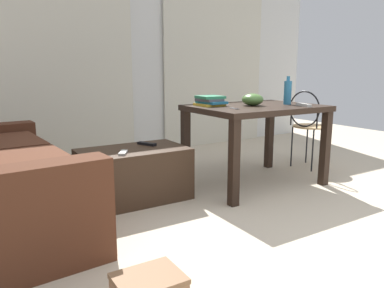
{
  "coord_description": "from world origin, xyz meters",
  "views": [
    {
      "loc": [
        -2.06,
        -1.04,
        1.07
      ],
      "look_at": [
        -0.35,
        1.76,
        0.41
      ],
      "focal_mm": 34.68,
      "sensor_mm": 36.0,
      "label": 1
    }
  ],
  "objects_px": {
    "coffee_table": "(134,174)",
    "book_stack": "(210,101)",
    "tv_remote_on_table": "(304,105)",
    "craft_table": "(256,117)",
    "bowl": "(253,100)",
    "bottle_near": "(288,92)",
    "scissors": "(235,109)",
    "wire_chair": "(308,120)",
    "tv_remote_primary": "(123,153)",
    "tv_remote_secondary": "(147,144)"
  },
  "relations": [
    {
      "from": "tv_remote_on_table",
      "to": "bottle_near",
      "type": "bearing_deg",
      "value": 99.19
    },
    {
      "from": "wire_chair",
      "to": "tv_remote_secondary",
      "type": "xyz_separation_m",
      "value": [
        -1.85,
        0.12,
        -0.09
      ]
    },
    {
      "from": "bowl",
      "to": "tv_remote_primary",
      "type": "distance_m",
      "value": 1.3
    },
    {
      "from": "book_stack",
      "to": "tv_remote_primary",
      "type": "xyz_separation_m",
      "value": [
        -0.91,
        -0.15,
        -0.35
      ]
    },
    {
      "from": "bowl",
      "to": "scissors",
      "type": "bearing_deg",
      "value": -154.04
    },
    {
      "from": "tv_remote_on_table",
      "to": "book_stack",
      "type": "bearing_deg",
      "value": 158.84
    },
    {
      "from": "book_stack",
      "to": "wire_chair",
      "type": "bearing_deg",
      "value": -2.45
    },
    {
      "from": "craft_table",
      "to": "book_stack",
      "type": "xyz_separation_m",
      "value": [
        -0.38,
        0.19,
        0.15
      ]
    },
    {
      "from": "craft_table",
      "to": "bottle_near",
      "type": "bearing_deg",
      "value": -12.71
    },
    {
      "from": "coffee_table",
      "to": "wire_chair",
      "type": "distance_m",
      "value": 2.04
    },
    {
      "from": "scissors",
      "to": "tv_remote_primary",
      "type": "relative_size",
      "value": 0.86
    },
    {
      "from": "craft_table",
      "to": "tv_remote_secondary",
      "type": "height_order",
      "value": "craft_table"
    },
    {
      "from": "wire_chair",
      "to": "tv_remote_primary",
      "type": "xyz_separation_m",
      "value": [
        -2.15,
        -0.1,
        -0.09
      ]
    },
    {
      "from": "coffee_table",
      "to": "book_stack",
      "type": "bearing_deg",
      "value": 1.28
    },
    {
      "from": "craft_table",
      "to": "bowl",
      "type": "distance_m",
      "value": 0.17
    },
    {
      "from": "tv_remote_on_table",
      "to": "craft_table",
      "type": "bearing_deg",
      "value": 150.28
    },
    {
      "from": "scissors",
      "to": "tv_remote_primary",
      "type": "distance_m",
      "value": 1.0
    },
    {
      "from": "wire_chair",
      "to": "bottle_near",
      "type": "relative_size",
      "value": 3.23
    },
    {
      "from": "bottle_near",
      "to": "scissors",
      "type": "height_order",
      "value": "bottle_near"
    },
    {
      "from": "wire_chair",
      "to": "bowl",
      "type": "relative_size",
      "value": 4.33
    },
    {
      "from": "tv_remote_on_table",
      "to": "tv_remote_secondary",
      "type": "height_order",
      "value": "tv_remote_on_table"
    },
    {
      "from": "scissors",
      "to": "coffee_table",
      "type": "bearing_deg",
      "value": 157.53
    },
    {
      "from": "craft_table",
      "to": "wire_chair",
      "type": "height_order",
      "value": "wire_chair"
    },
    {
      "from": "craft_table",
      "to": "tv_remote_secondary",
      "type": "relative_size",
      "value": 6.51
    },
    {
      "from": "coffee_table",
      "to": "scissors",
      "type": "height_order",
      "value": "scissors"
    },
    {
      "from": "book_stack",
      "to": "tv_remote_secondary",
      "type": "relative_size",
      "value": 1.51
    },
    {
      "from": "coffee_table",
      "to": "wire_chair",
      "type": "relative_size",
      "value": 1.02
    },
    {
      "from": "tv_remote_on_table",
      "to": "tv_remote_primary",
      "type": "relative_size",
      "value": 1.32
    },
    {
      "from": "craft_table",
      "to": "book_stack",
      "type": "bearing_deg",
      "value": 153.07
    },
    {
      "from": "craft_table",
      "to": "scissors",
      "type": "xyz_separation_m",
      "value": [
        -0.36,
        -0.15,
        0.11
      ]
    },
    {
      "from": "wire_chair",
      "to": "tv_remote_on_table",
      "type": "bearing_deg",
      "value": -142.43
    },
    {
      "from": "coffee_table",
      "to": "tv_remote_primary",
      "type": "bearing_deg",
      "value": -136.03
    },
    {
      "from": "scissors",
      "to": "tv_remote_primary",
      "type": "xyz_separation_m",
      "value": [
        -0.93,
        0.2,
        -0.31
      ]
    },
    {
      "from": "wire_chair",
      "to": "tv_remote_on_table",
      "type": "distance_m",
      "value": 0.74
    },
    {
      "from": "wire_chair",
      "to": "tv_remote_on_table",
      "type": "height_order",
      "value": "wire_chair"
    },
    {
      "from": "tv_remote_on_table",
      "to": "scissors",
      "type": "distance_m",
      "value": 0.68
    },
    {
      "from": "coffee_table",
      "to": "tv_remote_on_table",
      "type": "height_order",
      "value": "tv_remote_on_table"
    },
    {
      "from": "book_stack",
      "to": "bottle_near",
      "type": "bearing_deg",
      "value": -20.73
    },
    {
      "from": "tv_remote_secondary",
      "to": "bowl",
      "type": "bearing_deg",
      "value": -40.78
    },
    {
      "from": "coffee_table",
      "to": "tv_remote_primary",
      "type": "height_order",
      "value": "tv_remote_primary"
    },
    {
      "from": "coffee_table",
      "to": "book_stack",
      "type": "xyz_separation_m",
      "value": [
        0.77,
        0.02,
        0.57
      ]
    },
    {
      "from": "tv_remote_on_table",
      "to": "tv_remote_secondary",
      "type": "relative_size",
      "value": 1.04
    },
    {
      "from": "craft_table",
      "to": "tv_remote_primary",
      "type": "height_order",
      "value": "craft_table"
    },
    {
      "from": "wire_chair",
      "to": "tv_remote_primary",
      "type": "distance_m",
      "value": 2.15
    },
    {
      "from": "bowl",
      "to": "tv_remote_primary",
      "type": "relative_size",
      "value": 1.38
    },
    {
      "from": "tv_remote_primary",
      "to": "wire_chair",
      "type": "bearing_deg",
      "value": 33.63
    },
    {
      "from": "tv_remote_primary",
      "to": "bottle_near",
      "type": "bearing_deg",
      "value": 26.91
    },
    {
      "from": "craft_table",
      "to": "bowl",
      "type": "bearing_deg",
      "value": 176.16
    },
    {
      "from": "bowl",
      "to": "tv_remote_on_table",
      "type": "distance_m",
      "value": 0.45
    },
    {
      "from": "book_stack",
      "to": "tv_remote_on_table",
      "type": "bearing_deg",
      "value": -35.36
    }
  ]
}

